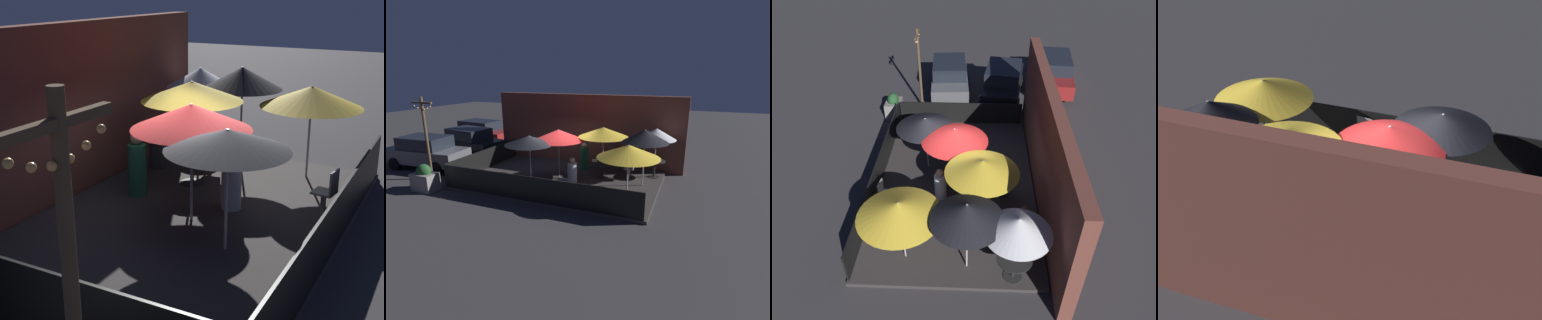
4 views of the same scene
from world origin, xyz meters
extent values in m
plane|color=#383538|center=(0.00, 0.00, 0.00)|extent=(60.00, 60.00, 0.00)
cube|color=#383333|center=(0.00, 0.00, 0.06)|extent=(8.30, 5.40, 0.12)
cube|color=brown|center=(0.00, 2.93, 1.81)|extent=(9.90, 0.36, 3.61)
cube|color=black|center=(0.00, -2.65, 0.59)|extent=(8.10, 0.05, 0.95)
cube|color=black|center=(-4.11, 0.00, 0.59)|extent=(0.05, 5.20, 0.95)
cylinder|color=#B2B2B7|center=(3.73, 1.74, 1.23)|extent=(0.05, 0.05, 2.21)
cone|color=silver|center=(3.73, 1.74, 2.09)|extent=(1.71, 1.71, 0.48)
cylinder|color=#B2B2B7|center=(1.58, 0.87, 1.25)|extent=(0.05, 0.05, 2.26)
cone|color=gold|center=(1.58, 0.87, 2.18)|extent=(2.18, 2.18, 0.42)
cylinder|color=#B2B2B7|center=(-0.96, -1.07, 1.15)|extent=(0.05, 0.05, 2.06)
cone|color=black|center=(-0.96, -1.07, 2.01)|extent=(2.03, 2.03, 0.35)
cylinder|color=#B2B2B7|center=(3.16, -1.26, 1.16)|extent=(0.05, 0.05, 2.09)
cone|color=gold|center=(3.16, -1.26, 1.98)|extent=(2.26, 2.26, 0.47)
cylinder|color=#B2B2B7|center=(3.43, 0.49, 1.30)|extent=(0.05, 0.05, 2.35)
cone|color=black|center=(3.43, 0.49, 2.21)|extent=(1.91, 1.91, 0.52)
cylinder|color=#B2B2B7|center=(-0.15, -0.02, 1.22)|extent=(0.05, 0.05, 2.20)
cone|color=red|center=(-0.15, -0.02, 2.09)|extent=(2.19, 2.19, 0.46)
cylinder|color=black|center=(3.73, 1.74, 0.13)|extent=(0.52, 0.52, 0.02)
cylinder|color=black|center=(3.73, 1.74, 0.49)|extent=(0.08, 0.08, 0.73)
cylinder|color=black|center=(3.73, 1.74, 0.87)|extent=(0.94, 0.94, 0.04)
cylinder|color=black|center=(1.58, 0.87, 0.13)|extent=(0.53, 0.53, 0.02)
cylinder|color=black|center=(1.58, 0.87, 0.49)|extent=(0.08, 0.08, 0.73)
cylinder|color=black|center=(1.58, 0.87, 0.87)|extent=(0.96, 0.96, 0.04)
cube|color=gray|center=(2.75, 1.00, 0.36)|extent=(0.09, 0.09, 0.48)
cube|color=gray|center=(2.75, 1.00, 0.62)|extent=(0.44, 0.44, 0.04)
cube|color=gray|center=(2.93, 1.01, 0.86)|extent=(0.07, 0.40, 0.44)
cube|color=gray|center=(1.12, -2.15, 0.35)|extent=(0.09, 0.09, 0.47)
cube|color=gray|center=(1.12, -2.15, 0.61)|extent=(0.46, 0.46, 0.04)
cube|color=gray|center=(1.10, -2.33, 0.85)|extent=(0.40, 0.09, 0.44)
cylinder|color=#236642|center=(0.45, 1.56, 0.66)|extent=(0.53, 0.53, 1.09)
sphere|color=tan|center=(0.45, 1.56, 1.34)|extent=(0.26, 0.26, 0.26)
cylinder|color=#333338|center=(2.18, 2.13, 0.57)|extent=(0.53, 0.53, 0.90)
sphere|color=brown|center=(2.18, 2.13, 1.13)|extent=(0.22, 0.22, 0.22)
cylinder|color=silver|center=(0.67, -0.46, 0.58)|extent=(0.50, 0.50, 0.91)
sphere|color=tan|center=(0.67, -0.46, 1.15)|extent=(0.25, 0.25, 0.25)
cube|color=gray|center=(-4.75, -3.04, 0.37)|extent=(0.96, 0.67, 0.73)
ellipsoid|color=#235128|center=(-4.75, -3.04, 0.84)|extent=(0.62, 0.50, 0.56)
cylinder|color=brown|center=(-5.65, -1.90, 1.83)|extent=(0.12, 0.12, 3.67)
cube|color=brown|center=(-5.65, -1.90, 3.42)|extent=(1.10, 0.08, 0.08)
sphere|color=#F4B260|center=(-6.11, -1.90, 3.27)|extent=(0.07, 0.07, 0.07)
sphere|color=#F4B260|center=(-5.93, -1.90, 3.19)|extent=(0.07, 0.07, 0.07)
sphere|color=#F4B260|center=(-5.74, -1.90, 3.14)|extent=(0.07, 0.07, 0.07)
sphere|color=#F4B260|center=(-5.56, -1.90, 3.14)|extent=(0.07, 0.07, 0.07)
sphere|color=#F4B260|center=(-5.38, -1.90, 3.19)|extent=(0.07, 0.07, 0.07)
sphere|color=#F4B260|center=(-5.19, -1.90, 3.27)|extent=(0.07, 0.07, 0.07)
cube|color=#5B5B60|center=(-7.18, -0.69, 0.67)|extent=(4.17, 2.00, 0.70)
cube|color=#1E232D|center=(-7.18, -0.69, 1.32)|extent=(2.34, 1.73, 0.60)
cylinder|color=black|center=(-5.99, 0.21, 0.32)|extent=(0.65, 0.23, 0.64)
cylinder|color=black|center=(-5.87, -1.40, 0.32)|extent=(0.65, 0.23, 0.64)
cylinder|color=black|center=(-8.50, 0.02, 0.32)|extent=(0.65, 0.23, 0.64)
cylinder|color=black|center=(-8.38, -1.59, 0.32)|extent=(0.65, 0.23, 0.64)
cube|color=black|center=(-6.71, 1.91, 0.67)|extent=(4.20, 2.27, 0.70)
cube|color=#1E232D|center=(-6.71, 1.91, 1.32)|extent=(2.40, 1.87, 0.60)
cylinder|color=black|center=(-5.37, 2.53, 0.32)|extent=(0.66, 0.27, 0.64)
cylinder|color=black|center=(-5.61, 0.93, 0.32)|extent=(0.66, 0.27, 0.64)
cylinder|color=black|center=(-7.82, 2.89, 0.32)|extent=(0.66, 0.27, 0.64)
cylinder|color=black|center=(-8.06, 1.30, 0.32)|extent=(0.66, 0.27, 0.64)
cube|color=maroon|center=(-8.06, 4.51, 0.67)|extent=(4.51, 2.07, 0.70)
cube|color=#1E232D|center=(-8.06, 4.51, 1.32)|extent=(2.54, 1.77, 0.60)
cylinder|color=black|center=(-6.64, 5.20, 0.32)|extent=(0.65, 0.23, 0.64)
cylinder|color=black|center=(-6.78, 3.59, 0.32)|extent=(0.65, 0.23, 0.64)
cylinder|color=black|center=(-9.34, 5.43, 0.32)|extent=(0.65, 0.23, 0.64)
cylinder|color=black|center=(-9.48, 3.82, 0.32)|extent=(0.65, 0.23, 0.64)
camera|label=1|loc=(-8.27, -4.26, 4.28)|focal=50.00mm
camera|label=2|loc=(5.27, -11.39, 4.62)|focal=28.00mm
camera|label=3|loc=(9.90, 0.67, 8.79)|focal=35.00mm
camera|label=4|loc=(-2.36, 8.39, 7.26)|focal=50.00mm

